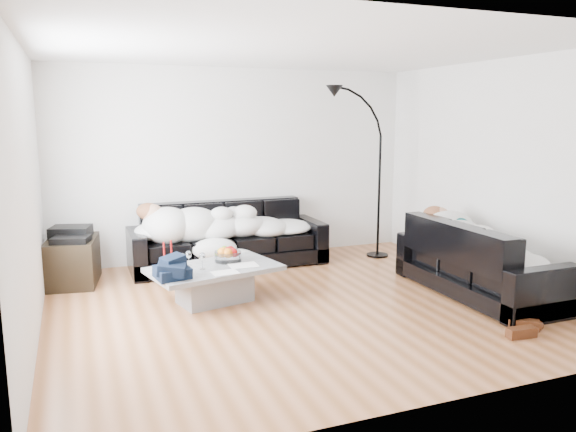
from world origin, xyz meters
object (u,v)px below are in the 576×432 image
object	(u,v)px
shoes	(523,328)
candle_left	(164,254)
floor_lamp	(379,183)
stereo	(71,233)
sleeper_back	(229,219)
coffee_table	(215,284)
sofa_back	(228,235)
wine_glass_c	(202,261)
sleeper_right	(480,239)
fruit_bowl	(228,253)
sofa_right	(479,258)
av_cabinet	(73,261)
wine_glass_a	(189,258)
wine_glass_b	(182,262)
candle_right	(171,252)

from	to	relation	value
shoes	candle_left	bearing A→B (deg)	160.38
floor_lamp	stereo	bearing A→B (deg)	-168.54
sleeper_back	coffee_table	world-z (taller)	sleeper_back
coffee_table	stereo	distance (m)	1.92
sofa_back	shoes	xyz separation A→B (m)	(1.88, -3.26, -0.36)
sofa_back	candle_left	size ratio (longest dim) A/B	9.76
wine_glass_c	sleeper_right	bearing A→B (deg)	-14.10
fruit_bowl	shoes	xyz separation A→B (m)	(2.21, -2.04, -0.42)
floor_lamp	wine_glass_c	bearing A→B (deg)	-143.70
sleeper_right	wine_glass_c	xyz separation A→B (m)	(-2.93, 0.74, -0.16)
stereo	floor_lamp	bearing A→B (deg)	14.21
sofa_right	av_cabinet	world-z (taller)	sofa_right
coffee_table	candle_left	bearing A→B (deg)	155.96
sleeper_back	floor_lamp	distance (m)	2.15
wine_glass_c	coffee_table	bearing A→B (deg)	19.97
fruit_bowl	av_cabinet	bearing A→B (deg)	145.55
wine_glass_a	wine_glass_b	xyz separation A→B (m)	(-0.10, -0.16, 0.01)
candle_right	wine_glass_b	bearing A→B (deg)	-77.44
sofa_right	wine_glass_c	world-z (taller)	sofa_right
fruit_bowl	shoes	size ratio (longest dim) A/B	0.63
sleeper_back	wine_glass_a	xyz separation A→B (m)	(-0.77, -1.18, -0.17)
stereo	av_cabinet	bearing A→B (deg)	0.00
stereo	candle_left	bearing A→B (deg)	-32.53
sleeper_right	floor_lamp	size ratio (longest dim) A/B	0.83
sofa_right	fruit_bowl	distance (m)	2.77
candle_right	sofa_right	bearing A→B (deg)	-18.25
sofa_back	coffee_table	size ratio (longest dim) A/B	1.91
shoes	wine_glass_c	bearing A→B (deg)	160.58
shoes	coffee_table	bearing A→B (deg)	158.30
fruit_bowl	sofa_back	bearing A→B (deg)	74.74
coffee_table	wine_glass_c	world-z (taller)	wine_glass_c
sofa_right	sleeper_right	distance (m)	0.22
sleeper_right	shoes	xyz separation A→B (m)	(-0.40, -1.10, -0.58)
sleeper_back	candle_left	bearing A→B (deg)	-132.21
sleeper_back	sofa_right	bearing A→B (deg)	-42.99
sleeper_right	candle_left	size ratio (longest dim) A/B	6.65
wine_glass_c	candle_right	bearing A→B (deg)	129.69
wine_glass_b	stereo	bearing A→B (deg)	129.87
av_cabinet	wine_glass_c	bearing A→B (deg)	-36.80
sofa_right	candle_right	xyz separation A→B (m)	(-3.20, 1.05, 0.11)
wine_glass_b	wine_glass_c	distance (m)	0.20
wine_glass_c	stereo	bearing A→B (deg)	134.05
sleeper_right	shoes	world-z (taller)	sleeper_right
av_cabinet	floor_lamp	xyz separation A→B (m)	(4.03, -0.13, 0.77)
candle_right	av_cabinet	bearing A→B (deg)	135.34
sofa_right	sleeper_right	size ratio (longest dim) A/B	1.17
av_cabinet	floor_lamp	world-z (taller)	floor_lamp
shoes	sofa_right	bearing A→B (deg)	86.55
wine_glass_a	wine_glass_c	bearing A→B (deg)	-62.10
sleeper_back	sleeper_right	size ratio (longest dim) A/B	1.24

